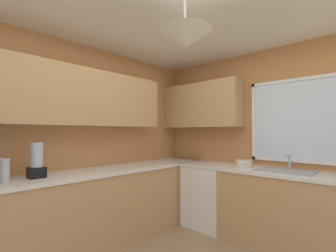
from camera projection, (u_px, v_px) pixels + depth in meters
name	position (u px, v px, depth m)	size (l,w,h in m)	color
room_shell	(160.00, 95.00, 2.81)	(3.68, 3.91, 2.58)	#C6844C
counter_run_left	(89.00, 209.00, 2.85)	(0.65, 3.52, 0.91)	tan
counter_run_back	(283.00, 209.00, 2.86)	(2.77, 0.65, 0.91)	tan
dishwasher	(209.00, 196.00, 3.54)	(0.60, 0.60, 0.86)	white
kettle	(3.00, 171.00, 2.22)	(0.11, 0.11, 0.22)	#B7B7BC
sink_assembly	(286.00, 170.00, 2.85)	(0.61, 0.40, 0.19)	#9EA0A5
bowl	(244.00, 163.00, 3.21)	(0.22, 0.22, 0.09)	beige
blender_appliance	(37.00, 162.00, 2.45)	(0.15, 0.15, 0.36)	black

